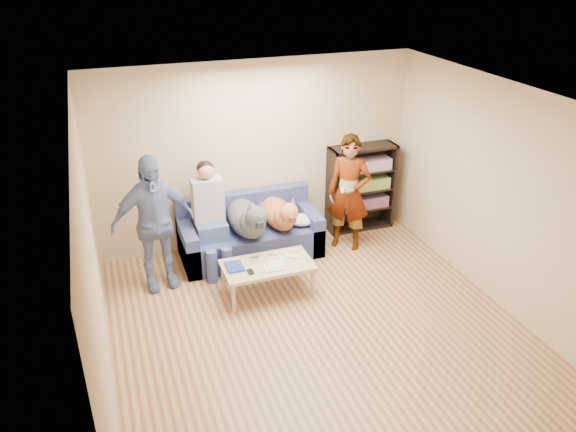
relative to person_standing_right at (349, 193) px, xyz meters
name	(u,v)px	position (x,y,z in m)	size (l,w,h in m)	color
ground	(324,338)	(-1.12, -1.84, -0.83)	(5.00, 5.00, 0.00)	brown
ceiling	(333,107)	(-1.12, -1.84, 1.77)	(5.00, 5.00, 0.00)	white
wall_back	(256,154)	(-1.12, 0.66, 0.47)	(4.50, 4.50, 0.00)	tan
wall_front	(486,409)	(-1.12, -4.34, 0.47)	(4.50, 4.50, 0.00)	tan
wall_left	(94,274)	(-3.37, -1.84, 0.47)	(5.00, 5.00, 0.00)	tan
wall_right	(512,203)	(1.13, -1.84, 0.47)	(5.00, 5.00, 0.00)	tan
blanket	(303,220)	(-0.65, 0.07, -0.33)	(0.37, 0.32, 0.13)	#B4B4B9
person_standing_right	(349,193)	(0.00, 0.00, 0.00)	(0.60, 0.39, 1.65)	gray
person_standing_left	(153,223)	(-2.67, -0.13, 0.05)	(1.02, 0.43, 1.75)	#7182B6
held_controller	(342,190)	(-0.20, -0.20, 0.15)	(0.04, 0.11, 0.03)	white
notebook_blue	(234,267)	(-1.84, -0.73, -0.39)	(0.20, 0.26, 0.03)	navy
papers	(274,267)	(-1.39, -0.88, -0.40)	(0.26, 0.20, 0.01)	silver
magazine	(276,264)	(-1.36, -0.86, -0.38)	(0.22, 0.17, 0.01)	beige
camera_silver	(255,259)	(-1.56, -0.66, -0.38)	(0.11, 0.06, 0.05)	silver
controller_a	(286,255)	(-1.16, -0.68, -0.39)	(0.04, 0.13, 0.03)	white
controller_b	(295,257)	(-1.08, -0.76, -0.39)	(0.09, 0.06, 0.03)	silver
headphone_cup_a	(284,261)	(-1.24, -0.80, -0.40)	(0.07, 0.07, 0.02)	silver
headphone_cup_b	(281,258)	(-1.24, -0.72, -0.40)	(0.07, 0.07, 0.02)	silver
pen_orange	(270,270)	(-1.46, -0.94, -0.40)	(0.01, 0.01, 0.14)	orange
pen_black	(272,255)	(-1.32, -0.60, -0.40)	(0.01, 0.01, 0.14)	black
wallet	(250,272)	(-1.69, -0.90, -0.40)	(0.07, 0.12, 0.01)	black
sofa	(249,235)	(-1.37, 0.25, -0.54)	(1.90, 0.85, 0.82)	#515B93
person_seated	(210,213)	(-1.92, 0.13, -0.05)	(0.40, 0.73, 1.47)	#3B5382
dog_gray	(248,219)	(-1.45, 0.02, -0.16)	(0.46, 1.27, 0.67)	#4B4D55
dog_tan	(280,214)	(-0.98, 0.07, -0.19)	(0.40, 1.16, 0.58)	#C9643D
coffee_table	(268,267)	(-1.44, -0.78, -0.45)	(1.10, 0.60, 0.42)	tan
bookshelf	(361,186)	(0.43, 0.49, -0.15)	(1.00, 0.34, 1.30)	black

